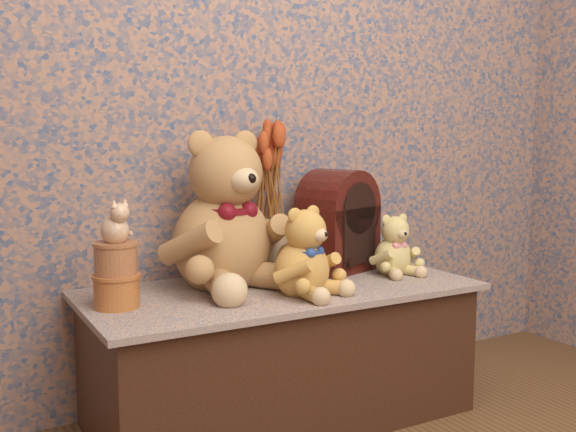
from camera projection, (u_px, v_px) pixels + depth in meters
name	position (u px, v px, depth m)	size (l,w,h in m)	color
display_shelf	(281.00, 353.00, 2.21)	(1.28, 0.60, 0.45)	#364B70
teddy_large	(222.00, 203.00, 2.17)	(0.43, 0.52, 0.55)	#AD7A43
teddy_medium	(302.00, 247.00, 2.07)	(0.24, 0.28, 0.30)	#B68433
teddy_small	(393.00, 242.00, 2.37)	(0.18, 0.22, 0.23)	tan
cathedral_radio	(338.00, 220.00, 2.43)	(0.27, 0.19, 0.37)	#361009
ceramic_vase	(271.00, 247.00, 2.35)	(0.12, 0.12, 0.20)	tan
dried_stalks	(271.00, 154.00, 2.31)	(0.24, 0.24, 0.45)	#AF411C
biscuit_tin_lower	(117.00, 291.00, 1.92)	(0.13, 0.13, 0.09)	gold
biscuit_tin_upper	(116.00, 259.00, 1.91)	(0.12, 0.12, 0.09)	tan
cat_figurine	(115.00, 220.00, 1.89)	(0.10, 0.11, 0.13)	silver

